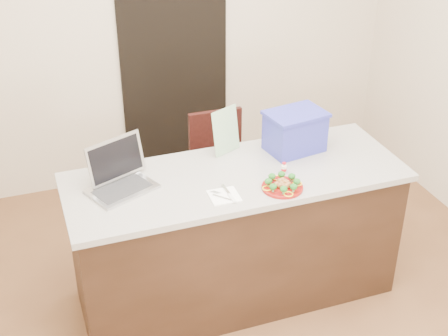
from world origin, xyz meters
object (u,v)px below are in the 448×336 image
object	(u,v)px
napkin	(224,196)
blue_box	(295,131)
island	(236,236)
laptop	(119,175)
plate	(282,187)
chair	(220,164)
yogurt_bottle	(284,169)

from	to	relation	value
napkin	blue_box	distance (m)	0.73
island	laptop	xyz separation A→B (m)	(-0.68, 0.11, 0.53)
plate	chair	distance (m)	1.13
island	plate	bearing A→B (deg)	-51.40
yogurt_bottle	blue_box	size ratio (longest dim) A/B	0.17
yogurt_bottle	island	bearing A→B (deg)	164.07
blue_box	plate	bearing A→B (deg)	-132.06
plate	chair	bearing A→B (deg)	90.91
blue_box	laptop	bearing A→B (deg)	173.83
laptop	napkin	bearing A→B (deg)	-54.33
plate	chair	world-z (taller)	plate
yogurt_bottle	chair	size ratio (longest dim) A/B	0.08
blue_box	yogurt_bottle	bearing A→B (deg)	-135.55
napkin	chair	bearing A→B (deg)	72.16
island	laptop	distance (m)	0.87
yogurt_bottle	laptop	size ratio (longest dim) A/B	0.16
laptop	chair	xyz separation A→B (m)	(0.86, 0.70, -0.47)
yogurt_bottle	laptop	world-z (taller)	laptop
island	napkin	world-z (taller)	napkin
island	yogurt_bottle	size ratio (longest dim) A/B	29.77
chair	laptop	bearing A→B (deg)	-140.37
napkin	yogurt_bottle	bearing A→B (deg)	16.97
plate	laptop	xyz separation A→B (m)	(-0.88, 0.35, 0.06)
yogurt_bottle	blue_box	xyz separation A→B (m)	(0.18, 0.25, 0.10)
plate	laptop	distance (m)	0.95
yogurt_bottle	napkin	bearing A→B (deg)	-163.03
chair	plate	bearing A→B (deg)	-88.68
plate	blue_box	size ratio (longest dim) A/B	0.60
plate	yogurt_bottle	size ratio (longest dim) A/B	3.48
napkin	blue_box	xyz separation A→B (m)	(0.61, 0.38, 0.13)
plate	napkin	world-z (taller)	plate
laptop	yogurt_bottle	bearing A→B (deg)	-34.45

